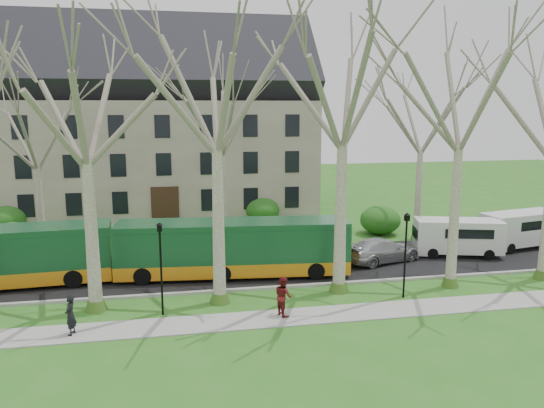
{
  "coord_description": "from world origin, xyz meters",
  "views": [
    {
      "loc": [
        -5.34,
        -24.93,
        9.62
      ],
      "look_at": [
        -0.05,
        3.0,
        4.32
      ],
      "focal_mm": 35.0,
      "sensor_mm": 36.0,
      "label": 1
    }
  ],
  "objects_px": {
    "sedan": "(382,250)",
    "van_a": "(458,238)",
    "pedestrian_b": "(283,296)",
    "van_b": "(521,230)",
    "bus_follow": "(233,247)",
    "pedestrian_a": "(70,315)"
  },
  "relations": [
    {
      "from": "sedan",
      "to": "pedestrian_b",
      "type": "distance_m",
      "value": 10.62
    },
    {
      "from": "bus_follow",
      "to": "pedestrian_a",
      "type": "xyz_separation_m",
      "value": [
        -7.69,
        -6.7,
        -0.75
      ]
    },
    {
      "from": "sedan",
      "to": "pedestrian_a",
      "type": "bearing_deg",
      "value": 96.32
    },
    {
      "from": "sedan",
      "to": "van_a",
      "type": "bearing_deg",
      "value": -103.69
    },
    {
      "from": "bus_follow",
      "to": "pedestrian_a",
      "type": "bearing_deg",
      "value": -133.64
    },
    {
      "from": "van_a",
      "to": "pedestrian_a",
      "type": "height_order",
      "value": "van_a"
    },
    {
      "from": "sedan",
      "to": "van_b",
      "type": "height_order",
      "value": "van_b"
    },
    {
      "from": "bus_follow",
      "to": "pedestrian_b",
      "type": "bearing_deg",
      "value": -70.67
    },
    {
      "from": "pedestrian_a",
      "to": "bus_follow",
      "type": "bearing_deg",
      "value": 143.49
    },
    {
      "from": "van_b",
      "to": "pedestrian_b",
      "type": "distance_m",
      "value": 20.23
    },
    {
      "from": "van_b",
      "to": "pedestrian_a",
      "type": "distance_m",
      "value": 29.02
    },
    {
      "from": "pedestrian_a",
      "to": "pedestrian_b",
      "type": "relative_size",
      "value": 0.95
    },
    {
      "from": "sedan",
      "to": "pedestrian_a",
      "type": "height_order",
      "value": "pedestrian_a"
    },
    {
      "from": "sedan",
      "to": "van_a",
      "type": "distance_m",
      "value": 5.35
    },
    {
      "from": "bus_follow",
      "to": "van_b",
      "type": "relative_size",
      "value": 2.32
    },
    {
      "from": "bus_follow",
      "to": "sedan",
      "type": "xyz_separation_m",
      "value": [
        9.37,
        0.94,
        -0.89
      ]
    },
    {
      "from": "pedestrian_b",
      "to": "sedan",
      "type": "bearing_deg",
      "value": -65.53
    },
    {
      "from": "sedan",
      "to": "van_a",
      "type": "height_order",
      "value": "van_a"
    },
    {
      "from": "bus_follow",
      "to": "van_b",
      "type": "xyz_separation_m",
      "value": [
        19.9,
        2.29,
        -0.4
      ]
    },
    {
      "from": "van_b",
      "to": "bus_follow",
      "type": "bearing_deg",
      "value": 175.39
    },
    {
      "from": "van_b",
      "to": "pedestrian_a",
      "type": "height_order",
      "value": "van_b"
    },
    {
      "from": "sedan",
      "to": "pedestrian_b",
      "type": "bearing_deg",
      "value": 114.94
    }
  ]
}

